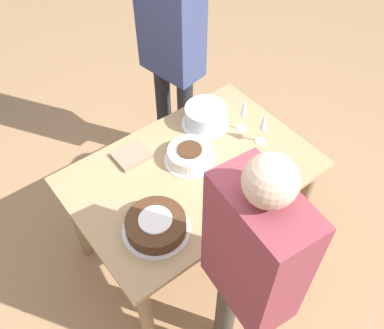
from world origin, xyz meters
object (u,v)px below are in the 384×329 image
Objects in this scene: cake_back_decorated at (206,116)px; wine_glass_far at (264,123)px; cake_center_white at (190,155)px; person_watching at (171,43)px; person_cutting at (251,268)px; wine_glass_near at (244,109)px; cake_front_chocolate at (156,225)px.

wine_glass_far reaches higher than cake_back_decorated.
person_watching is (0.36, 0.65, 0.24)m from cake_center_white.
cake_back_decorated is 0.37m from wine_glass_far.
person_cutting is 1.57m from person_watching.
wine_glass_far is at bearing -18.82° from cake_center_white.
person_cutting is (-0.29, -0.78, 0.19)m from cake_center_white.
cake_center_white is 0.99× the size of cake_back_decorated.
wine_glass_near reaches higher than cake_center_white.
wine_glass_far is 0.13× the size of person_watching.
person_watching is (0.10, 0.47, 0.22)m from cake_back_decorated.
cake_front_chocolate is (-0.41, -0.26, 0.00)m from cake_center_white.
cake_back_decorated is 0.18× the size of person_cutting.
cake_back_decorated is at bearing -21.84° from person_watching.
person_cutting is (-0.69, -0.79, 0.07)m from wine_glass_near.
cake_back_decorated reaches higher than cake_center_white.
wine_glass_near is at bearing -6.15° from person_watching.
cake_center_white is 0.31m from cake_back_decorated.
cake_back_decorated is 1.11m from person_cutting.
person_cutting is (-0.55, -0.96, 0.17)m from cake_back_decorated.
cake_back_decorated is at bearing 116.29° from wine_glass_far.
person_watching is at bearing 93.81° from wine_glass_near.
cake_back_decorated is at bearing 33.45° from cake_front_chocolate.
person_watching is at bearing 78.12° from cake_back_decorated.
cake_front_chocolate is 1.17× the size of cake_back_decorated.
wine_glass_far is (0.41, -0.14, 0.11)m from cake_center_white.
person_cutting is (0.12, -0.51, 0.19)m from cake_front_chocolate.
person_watching reaches higher than cake_front_chocolate.
cake_center_white is at bearing -145.36° from cake_back_decorated.
wine_glass_far is (0.02, -0.15, -0.01)m from wine_glass_near.
cake_front_chocolate is at bearing -171.53° from wine_glass_far.
cake_center_white is at bearing -179.00° from wine_glass_near.
cake_back_decorated is (0.67, 0.44, 0.02)m from cake_front_chocolate.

